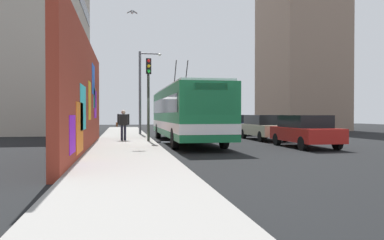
{
  "coord_description": "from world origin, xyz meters",
  "views": [
    {
      "loc": [
        -20.07,
        1.77,
        1.62
      ],
      "look_at": [
        -0.15,
        -1.95,
        1.31
      ],
      "focal_mm": 35.05,
      "sensor_mm": 36.0,
      "label": 1
    }
  ],
  "objects": [
    {
      "name": "curbside_puddle",
      "position": [
        1.67,
        -0.6,
        0.0
      ],
      "size": [
        1.08,
        1.08,
        0.0
      ],
      "primitive_type": "cylinder",
      "color": "black",
      "rests_on": "ground_plane"
    },
    {
      "name": "parked_car_silver",
      "position": [
        14.19,
        -7.0,
        0.83
      ],
      "size": [
        4.33,
        1.9,
        1.58
      ],
      "color": "#B7B7BC",
      "rests_on": "ground_plane"
    },
    {
      "name": "parked_car_navy",
      "position": [
        8.56,
        -7.0,
        0.83
      ],
      "size": [
        4.31,
        1.88,
        1.58
      ],
      "color": "navy",
      "rests_on": "ground_plane"
    },
    {
      "name": "graffiti_wall",
      "position": [
        -3.33,
        3.35,
        2.43
      ],
      "size": [
        15.35,
        0.32,
        4.88
      ],
      "color": "maroon",
      "rests_on": "ground_plane"
    },
    {
      "name": "ground_plane",
      "position": [
        0.0,
        0.0,
        0.0
      ],
      "size": [
        80.0,
        80.0,
        0.0
      ],
      "primitive_type": "plane",
      "color": "black"
    },
    {
      "name": "flying_pigeons",
      "position": [
        -0.57,
        1.25,
        6.86
      ],
      "size": [
        0.32,
        0.53,
        0.17
      ],
      "color": "gray"
    },
    {
      "name": "building_far_right",
      "position": [
        17.38,
        -17.0,
        10.76
      ],
      "size": [
        9.35,
        6.73,
        21.52
      ],
      "color": "gray",
      "rests_on": "ground_plane"
    },
    {
      "name": "parked_car_champagne",
      "position": [
        2.34,
        -7.0,
        0.83
      ],
      "size": [
        4.83,
        1.74,
        1.58
      ],
      "color": "#C6B793",
      "rests_on": "ground_plane"
    },
    {
      "name": "building_far_left",
      "position": [
        13.86,
        9.2,
        6.85
      ],
      "size": [
        10.3,
        8.56,
        13.7
      ],
      "color": "#B2A899",
      "rests_on": "ground_plane"
    },
    {
      "name": "traffic_light",
      "position": [
        0.45,
        0.35,
        3.18
      ],
      "size": [
        0.49,
        0.28,
        4.53
      ],
      "color": "#2D382D",
      "rests_on": "sidewalk_slab"
    },
    {
      "name": "city_bus",
      "position": [
        1.07,
        -1.8,
        1.75
      ],
      "size": [
        12.46,
        2.64,
        4.92
      ],
      "color": "#19723F",
      "rests_on": "ground_plane"
    },
    {
      "name": "pedestrian_midblock",
      "position": [
        1.49,
        1.71,
        1.15
      ],
      "size": [
        0.23,
        0.76,
        1.71
      ],
      "color": "#1E1E2D",
      "rests_on": "sidewalk_slab"
    },
    {
      "name": "street_lamp",
      "position": [
        8.17,
        0.25,
        3.71
      ],
      "size": [
        0.44,
        1.69,
        6.17
      ],
      "color": "#4C4C51",
      "rests_on": "sidewalk_slab"
    },
    {
      "name": "parked_car_red",
      "position": [
        -3.16,
        -7.0,
        0.83
      ],
      "size": [
        4.28,
        1.91,
        1.58
      ],
      "color": "#B21E19",
      "rests_on": "ground_plane"
    },
    {
      "name": "sidewalk_slab",
      "position": [
        0.0,
        1.6,
        0.07
      ],
      "size": [
        48.0,
        3.2,
        0.15
      ],
      "primitive_type": "cube",
      "color": "gray",
      "rests_on": "ground_plane"
    }
  ]
}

